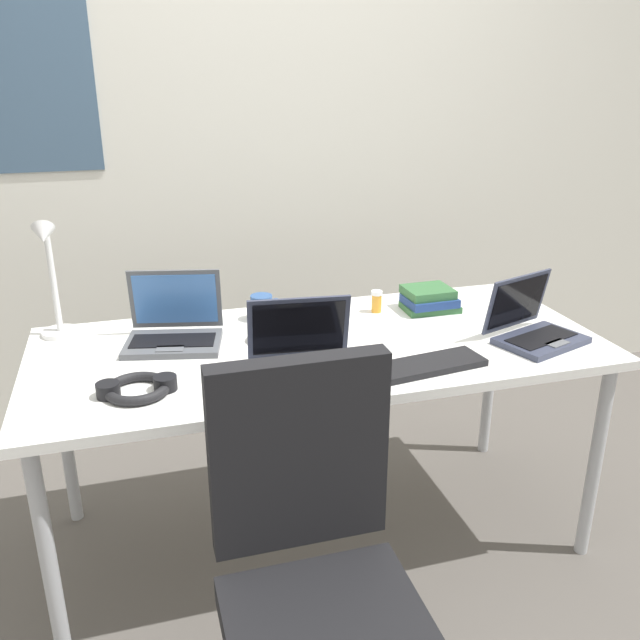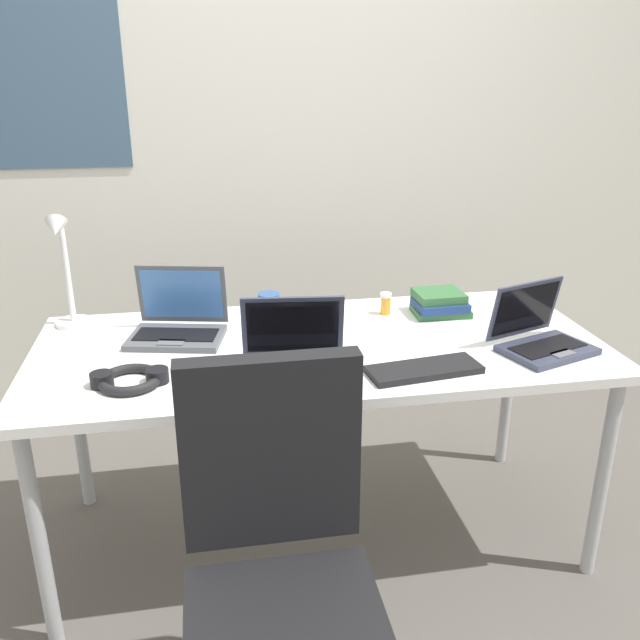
{
  "view_description": "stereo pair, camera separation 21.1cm",
  "coord_description": "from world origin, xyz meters",
  "px_view_note": "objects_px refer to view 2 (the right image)",
  "views": [
    {
      "loc": [
        -0.55,
        -1.9,
        1.57
      ],
      "look_at": [
        0.0,
        0.0,
        0.82
      ],
      "focal_mm": 37.72,
      "sensor_mm": 36.0,
      "label": 1
    },
    {
      "loc": [
        -0.35,
        -1.95,
        1.57
      ],
      "look_at": [
        0.0,
        0.0,
        0.82
      ],
      "focal_mm": 37.72,
      "sensor_mm": 36.0,
      "label": 2
    }
  ],
  "objects_px": {
    "desk_lamp": "(65,272)",
    "laptop_front_right": "(294,363)",
    "laptop_by_keyboard": "(178,324)",
    "external_keyboard": "(424,370)",
    "cell_phone": "(301,336)",
    "coffee_mug": "(270,305)",
    "computer_mouse": "(259,332)",
    "laptop_front_left": "(540,337)",
    "headphones": "(130,379)",
    "pill_bottle": "(386,303)",
    "book_stack": "(440,303)",
    "office_chair": "(283,616)"
  },
  "relations": [
    {
      "from": "cell_phone",
      "to": "office_chair",
      "type": "height_order",
      "value": "office_chair"
    },
    {
      "from": "laptop_front_left",
      "to": "pill_bottle",
      "type": "distance_m",
      "value": 0.55
    },
    {
      "from": "laptop_front_left",
      "to": "cell_phone",
      "type": "relative_size",
      "value": 2.42
    },
    {
      "from": "laptop_front_left",
      "to": "book_stack",
      "type": "bearing_deg",
      "value": 119.36
    },
    {
      "from": "pill_bottle",
      "to": "computer_mouse",
      "type": "bearing_deg",
      "value": -163.34
    },
    {
      "from": "laptop_front_left",
      "to": "external_keyboard",
      "type": "height_order",
      "value": "laptop_front_left"
    },
    {
      "from": "desk_lamp",
      "to": "coffee_mug",
      "type": "relative_size",
      "value": 3.54
    },
    {
      "from": "computer_mouse",
      "to": "laptop_front_right",
      "type": "bearing_deg",
      "value": -54.45
    },
    {
      "from": "desk_lamp",
      "to": "laptop_front_right",
      "type": "bearing_deg",
      "value": -36.5
    },
    {
      "from": "laptop_by_keyboard",
      "to": "pill_bottle",
      "type": "xyz_separation_m",
      "value": [
        0.72,
        0.09,
        -0.0
      ]
    },
    {
      "from": "laptop_front_left",
      "to": "book_stack",
      "type": "height_order",
      "value": "laptop_front_left"
    },
    {
      "from": "laptop_front_left",
      "to": "pill_bottle",
      "type": "relative_size",
      "value": 4.16
    },
    {
      "from": "office_chair",
      "to": "desk_lamp",
      "type": "bearing_deg",
      "value": 119.07
    },
    {
      "from": "pill_bottle",
      "to": "coffee_mug",
      "type": "height_order",
      "value": "coffee_mug"
    },
    {
      "from": "laptop_by_keyboard",
      "to": "headphones",
      "type": "height_order",
      "value": "laptop_by_keyboard"
    },
    {
      "from": "laptop_front_left",
      "to": "coffee_mug",
      "type": "distance_m",
      "value": 0.91
    },
    {
      "from": "desk_lamp",
      "to": "coffee_mug",
      "type": "distance_m",
      "value": 0.69
    },
    {
      "from": "desk_lamp",
      "to": "laptop_by_keyboard",
      "type": "height_order",
      "value": "desk_lamp"
    },
    {
      "from": "pill_bottle",
      "to": "laptop_front_left",
      "type": "bearing_deg",
      "value": -45.09
    },
    {
      "from": "external_keyboard",
      "to": "office_chair",
      "type": "relative_size",
      "value": 0.34
    },
    {
      "from": "headphones",
      "to": "pill_bottle",
      "type": "xyz_separation_m",
      "value": [
        0.85,
        0.42,
        0.03
      ]
    },
    {
      "from": "coffee_mug",
      "to": "book_stack",
      "type": "bearing_deg",
      "value": -7.12
    },
    {
      "from": "laptop_by_keyboard",
      "to": "external_keyboard",
      "type": "height_order",
      "value": "laptop_by_keyboard"
    },
    {
      "from": "coffee_mug",
      "to": "cell_phone",
      "type": "bearing_deg",
      "value": -68.47
    },
    {
      "from": "laptop_by_keyboard",
      "to": "office_chair",
      "type": "xyz_separation_m",
      "value": [
        0.22,
        -0.9,
        -0.39
      ]
    },
    {
      "from": "laptop_by_keyboard",
      "to": "computer_mouse",
      "type": "relative_size",
      "value": 3.53
    },
    {
      "from": "laptop_front_right",
      "to": "computer_mouse",
      "type": "relative_size",
      "value": 3.37
    },
    {
      "from": "computer_mouse",
      "to": "coffee_mug",
      "type": "height_order",
      "value": "coffee_mug"
    },
    {
      "from": "laptop_front_left",
      "to": "cell_phone",
      "type": "height_order",
      "value": "laptop_front_left"
    },
    {
      "from": "book_stack",
      "to": "pill_bottle",
      "type": "bearing_deg",
      "value": 169.68
    },
    {
      "from": "laptop_front_left",
      "to": "office_chair",
      "type": "height_order",
      "value": "office_chair"
    },
    {
      "from": "desk_lamp",
      "to": "cell_phone",
      "type": "bearing_deg",
      "value": -15.88
    },
    {
      "from": "laptop_front_right",
      "to": "external_keyboard",
      "type": "height_order",
      "value": "laptop_front_right"
    },
    {
      "from": "laptop_by_keyboard",
      "to": "external_keyboard",
      "type": "distance_m",
      "value": 0.81
    },
    {
      "from": "laptop_by_keyboard",
      "to": "computer_mouse",
      "type": "distance_m",
      "value": 0.26
    },
    {
      "from": "desk_lamp",
      "to": "laptop_by_keyboard",
      "type": "bearing_deg",
      "value": -21.28
    },
    {
      "from": "external_keyboard",
      "to": "pill_bottle",
      "type": "distance_m",
      "value": 0.49
    },
    {
      "from": "laptop_front_right",
      "to": "headphones",
      "type": "height_order",
      "value": "laptop_front_right"
    },
    {
      "from": "headphones",
      "to": "book_stack",
      "type": "relative_size",
      "value": 1.08
    },
    {
      "from": "desk_lamp",
      "to": "headphones",
      "type": "bearing_deg",
      "value": -64.2
    },
    {
      "from": "laptop_by_keyboard",
      "to": "coffee_mug",
      "type": "xyz_separation_m",
      "value": [
        0.31,
        0.13,
        -0.0
      ]
    },
    {
      "from": "cell_phone",
      "to": "book_stack",
      "type": "xyz_separation_m",
      "value": [
        0.52,
        0.13,
        0.04
      ]
    },
    {
      "from": "laptop_front_left",
      "to": "headphones",
      "type": "relative_size",
      "value": 1.53
    },
    {
      "from": "computer_mouse",
      "to": "coffee_mug",
      "type": "xyz_separation_m",
      "value": [
        0.06,
        0.18,
        0.03
      ]
    },
    {
      "from": "external_keyboard",
      "to": "office_chair",
      "type": "xyz_separation_m",
      "value": [
        -0.48,
        -0.5,
        -0.35
      ]
    },
    {
      "from": "desk_lamp",
      "to": "coffee_mug",
      "type": "bearing_deg",
      "value": -0.95
    },
    {
      "from": "external_keyboard",
      "to": "cell_phone",
      "type": "height_order",
      "value": "external_keyboard"
    },
    {
      "from": "external_keyboard",
      "to": "headphones",
      "type": "height_order",
      "value": "headphones"
    },
    {
      "from": "desk_lamp",
      "to": "external_keyboard",
      "type": "distance_m",
      "value": 1.2
    },
    {
      "from": "laptop_by_keyboard",
      "to": "coffee_mug",
      "type": "relative_size",
      "value": 3.0
    }
  ]
}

